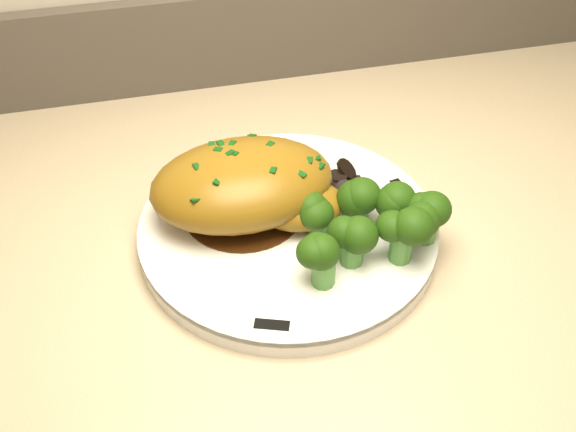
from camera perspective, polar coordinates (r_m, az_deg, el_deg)
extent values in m
cube|color=beige|center=(0.71, -5.57, -4.67)|extent=(2.07, 0.68, 0.03)
cube|color=#4C443A|center=(0.91, -9.15, 13.16)|extent=(2.07, 0.02, 0.12)
cylinder|color=white|center=(0.71, 0.00, -1.17)|extent=(0.33, 0.33, 0.02)
cube|color=black|center=(0.75, 8.91, 2.14)|extent=(0.02, 0.03, 0.00)
cube|color=black|center=(0.77, -7.70, 3.30)|extent=(0.03, 0.03, 0.00)
cube|color=black|center=(0.62, -1.28, -8.61)|extent=(0.03, 0.02, 0.00)
cylinder|color=#3C1E0B|center=(0.72, -3.53, 0.44)|extent=(0.12, 0.12, 0.00)
ellipsoid|color=#96691A|center=(0.70, -3.65, 2.55)|extent=(0.18, 0.13, 0.07)
ellipsoid|color=#96691A|center=(0.69, 1.10, 0.84)|extent=(0.08, 0.06, 0.04)
cube|color=#0E4310|center=(0.68, -8.30, 3.88)|extent=(0.01, 0.01, 0.00)
cube|color=#0E4310|center=(0.68, -6.55, 4.49)|extent=(0.01, 0.01, 0.00)
cube|color=#0E4310|center=(0.68, -4.77, 4.92)|extent=(0.01, 0.01, 0.00)
cube|color=#0E4310|center=(0.68, -3.00, 5.21)|extent=(0.01, 0.01, 0.00)
cube|color=#0E4310|center=(0.68, -1.23, 5.36)|extent=(0.01, 0.01, 0.00)
cube|color=#0E4310|center=(0.69, 0.51, 5.33)|extent=(0.01, 0.01, 0.00)
cylinder|color=black|center=(0.75, 4.92, 2.72)|extent=(0.02, 0.02, 0.01)
cylinder|color=black|center=(0.75, 4.68, 3.22)|extent=(0.02, 0.02, 0.01)
cylinder|color=black|center=(0.76, 4.26, 3.66)|extent=(0.02, 0.02, 0.01)
cylinder|color=black|center=(0.76, 3.64, 3.43)|extent=(0.02, 0.02, 0.01)
cylinder|color=black|center=(0.76, 2.96, 3.71)|extent=(0.02, 0.02, 0.01)
cylinder|color=black|center=(0.76, 2.22, 3.89)|extent=(0.02, 0.02, 0.02)
cylinder|color=black|center=(0.76, 1.46, 3.39)|extent=(0.02, 0.02, 0.01)
cylinder|color=black|center=(0.75, 0.78, 3.39)|extent=(0.03, 0.03, 0.00)
cylinder|color=black|center=(0.75, 0.22, 3.32)|extent=(0.03, 0.03, 0.01)
cylinder|color=black|center=(0.75, -0.19, 2.60)|extent=(0.03, 0.03, 0.02)
cylinder|color=black|center=(0.74, -0.40, 2.46)|extent=(0.03, 0.03, 0.01)
cylinder|color=black|center=(0.73, -0.39, 2.31)|extent=(0.02, 0.02, 0.01)
cylinder|color=black|center=(0.73, -0.16, 1.59)|extent=(0.03, 0.03, 0.01)
cylinder|color=black|center=(0.73, 0.27, 1.53)|extent=(0.03, 0.03, 0.01)
cylinder|color=black|center=(0.72, 0.88, 1.56)|extent=(0.03, 0.03, 0.02)
cylinder|color=black|center=(0.72, 1.60, 1.07)|extent=(0.03, 0.03, 0.02)
cylinder|color=black|center=(0.72, 2.39, 1.29)|extent=(0.03, 0.03, 0.01)
cylinder|color=black|center=(0.72, 3.18, 1.61)|extent=(0.03, 0.03, 0.01)
cylinder|color=black|center=(0.73, 3.85, 1.42)|extent=(0.03, 0.03, 0.02)
cylinder|color=black|center=(0.73, 4.42, 1.90)|extent=(0.04, 0.04, 0.01)
cylinder|color=black|center=(0.74, 4.82, 2.43)|extent=(0.03, 0.04, 0.02)
cylinder|color=black|center=(0.75, 4.96, 2.38)|extent=(0.03, 0.03, 0.02)
cylinder|color=#53953F|center=(0.69, 2.43, -0.47)|extent=(0.02, 0.02, 0.03)
sphere|color=#153207|center=(0.67, 2.48, 0.71)|extent=(0.03, 0.03, 0.03)
cylinder|color=#53953F|center=(0.70, 5.19, 0.72)|extent=(0.02, 0.02, 0.03)
sphere|color=#153207|center=(0.69, 5.28, 1.89)|extent=(0.03, 0.03, 0.03)
cylinder|color=#53953F|center=(0.70, 8.64, 0.17)|extent=(0.02, 0.02, 0.03)
sphere|color=#153207|center=(0.69, 8.80, 1.34)|extent=(0.03, 0.03, 0.03)
cylinder|color=#53953F|center=(0.66, 5.06, -2.80)|extent=(0.02, 0.02, 0.03)
sphere|color=#153207|center=(0.65, 5.16, -1.62)|extent=(0.03, 0.03, 0.03)
cylinder|color=#53953F|center=(0.67, 8.90, -2.53)|extent=(0.02, 0.02, 0.03)
sphere|color=#153207|center=(0.65, 9.07, -1.36)|extent=(0.03, 0.03, 0.03)
cylinder|color=#53953F|center=(0.69, 10.85, -0.98)|extent=(0.02, 0.02, 0.03)
sphere|color=#153207|center=(0.68, 11.05, 0.18)|extent=(0.03, 0.03, 0.03)
cylinder|color=#53953F|center=(0.64, 2.82, -4.47)|extent=(0.02, 0.02, 0.03)
sphere|color=#153207|center=(0.63, 2.88, -3.29)|extent=(0.03, 0.03, 0.03)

